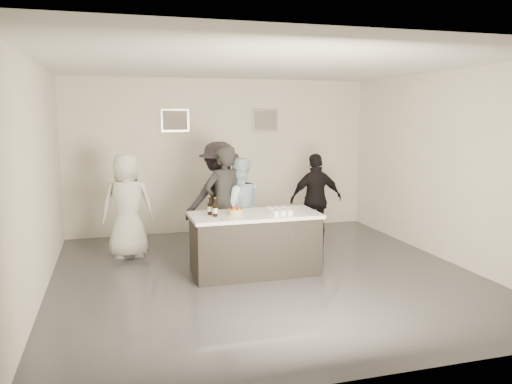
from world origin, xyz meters
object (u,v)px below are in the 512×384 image
at_px(beer_bottle_b, 215,207).
at_px(beer_bottle_a, 210,206).
at_px(person_guest_left, 127,205).
at_px(person_guest_right, 316,199).
at_px(cake, 236,212).
at_px(person_main_blue, 239,208).
at_px(bar_counter, 255,243).
at_px(person_guest_back, 219,197).
at_px(person_main_black, 224,204).

bearing_deg(beer_bottle_b, beer_bottle_a, 109.01).
bearing_deg(person_guest_left, person_guest_right, -178.78).
bearing_deg(cake, person_guest_left, 135.88).
xyz_separation_m(beer_bottle_b, person_main_blue, (0.57, 0.92, -0.21)).
bearing_deg(person_main_blue, cake, 71.29).
bearing_deg(cake, person_guest_right, 36.41).
relative_size(bar_counter, cake, 8.54).
height_order(cake, person_main_blue, person_main_blue).
bearing_deg(bar_counter, beer_bottle_b, -173.66).
relative_size(bar_counter, beer_bottle_a, 7.15).
bearing_deg(person_guest_left, person_guest_back, -178.18).
bearing_deg(beer_bottle_b, person_guest_right, 33.25).
bearing_deg(person_guest_right, person_main_blue, 18.70).
distance_m(person_main_black, person_guest_back, 0.66).
bearing_deg(cake, person_main_black, 91.12).
xyz_separation_m(bar_counter, beer_bottle_a, (-0.65, 0.08, 0.58)).
relative_size(beer_bottle_b, person_main_black, 0.14).
xyz_separation_m(beer_bottle_b, person_main_black, (0.29, 0.78, -0.11)).
bearing_deg(cake, person_main_blue, 73.17).
distance_m(bar_counter, person_main_black, 0.91).
relative_size(beer_bottle_a, person_guest_left, 0.15).
bearing_deg(person_guest_right, beer_bottle_a, 31.85).
distance_m(bar_counter, person_main_blue, 0.93).
distance_m(cake, person_guest_right, 2.24).
relative_size(bar_counter, beer_bottle_b, 7.15).
xyz_separation_m(beer_bottle_a, person_main_blue, (0.62, 0.77, -0.21)).
bearing_deg(person_main_black, beer_bottle_b, 48.02).
distance_m(person_main_blue, person_guest_right, 1.61).
relative_size(person_main_black, person_guest_right, 1.13).
bearing_deg(cake, beer_bottle_a, 165.68).
xyz_separation_m(person_main_black, person_guest_back, (0.07, 0.66, 0.01)).
bearing_deg(person_guest_right, bar_counter, 43.04).
distance_m(cake, beer_bottle_a, 0.38).
bearing_deg(beer_bottle_b, bar_counter, 6.34).
height_order(bar_counter, person_guest_right, person_guest_right).
bearing_deg(person_main_blue, beer_bottle_a, 49.61).
height_order(cake, person_main_black, person_main_black).
xyz_separation_m(person_guest_left, person_guest_right, (3.26, -0.09, -0.04)).
relative_size(person_guest_left, person_guest_back, 0.92).
bearing_deg(person_guest_left, person_main_blue, 165.06).
distance_m(person_main_blue, person_guest_back, 0.58).
bearing_deg(person_main_blue, person_guest_right, -165.18).
relative_size(beer_bottle_b, person_guest_back, 0.14).
distance_m(beer_bottle_a, person_guest_right, 2.49).
xyz_separation_m(beer_bottle_a, beer_bottle_b, (0.05, -0.14, 0.00)).
relative_size(beer_bottle_b, person_guest_left, 0.15).
bearing_deg(person_main_black, person_main_blue, -175.16).
distance_m(beer_bottle_a, person_guest_back, 1.36).
relative_size(person_guest_left, person_guest_right, 1.05).
bearing_deg(beer_bottle_a, bar_counter, -6.85).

